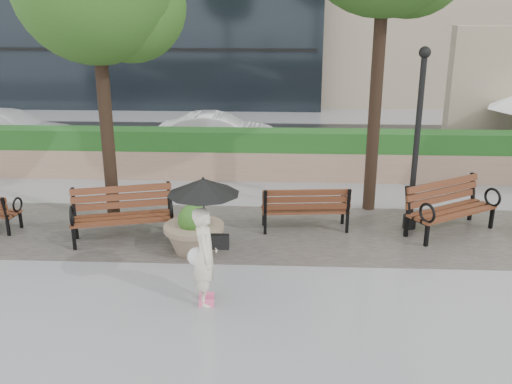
{
  "coord_description": "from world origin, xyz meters",
  "views": [
    {
      "loc": [
        -0.67,
        -8.26,
        4.69
      ],
      "look_at": [
        -1.19,
        2.44,
        1.1
      ],
      "focal_mm": 40.0,
      "sensor_mm": 36.0,
      "label": 1
    }
  ],
  "objects_px": {
    "bench_3": "(450,218)",
    "planter_left": "(194,234)",
    "pedestrian": "(204,229)",
    "bench_2": "(305,217)",
    "lamppost": "(416,153)",
    "bench_1": "(124,225)",
    "car_right": "(218,133)",
    "car_left": "(9,131)"
  },
  "relations": [
    {
      "from": "bench_3",
      "to": "planter_left",
      "type": "height_order",
      "value": "bench_3"
    },
    {
      "from": "pedestrian",
      "to": "bench_2",
      "type": "bearing_deg",
      "value": -34.47
    },
    {
      "from": "bench_3",
      "to": "lamppost",
      "type": "relative_size",
      "value": 0.55
    },
    {
      "from": "bench_1",
      "to": "car_right",
      "type": "height_order",
      "value": "car_right"
    },
    {
      "from": "bench_2",
      "to": "bench_3",
      "type": "height_order",
      "value": "bench_3"
    },
    {
      "from": "bench_3",
      "to": "car_right",
      "type": "distance_m",
      "value": 8.75
    },
    {
      "from": "planter_left",
      "to": "car_right",
      "type": "distance_m",
      "value": 7.91
    },
    {
      "from": "bench_2",
      "to": "lamppost",
      "type": "xyz_separation_m",
      "value": [
        2.27,
        0.17,
        1.4
      ]
    },
    {
      "from": "planter_left",
      "to": "bench_2",
      "type": "bearing_deg",
      "value": 30.2
    },
    {
      "from": "lamppost",
      "to": "pedestrian",
      "type": "distance_m",
      "value": 5.24
    },
    {
      "from": "bench_1",
      "to": "planter_left",
      "type": "xyz_separation_m",
      "value": [
        1.53,
        -0.51,
        0.06
      ]
    },
    {
      "from": "bench_2",
      "to": "bench_1",
      "type": "bearing_deg",
      "value": 6.2
    },
    {
      "from": "bench_1",
      "to": "pedestrian",
      "type": "xyz_separation_m",
      "value": [
        2.02,
        -2.42,
        0.95
      ]
    },
    {
      "from": "bench_1",
      "to": "bench_2",
      "type": "relative_size",
      "value": 1.14
    },
    {
      "from": "car_right",
      "to": "lamppost",
      "type": "bearing_deg",
      "value": -143.53
    },
    {
      "from": "planter_left",
      "to": "lamppost",
      "type": "distance_m",
      "value": 4.88
    },
    {
      "from": "bench_1",
      "to": "pedestrian",
      "type": "relative_size",
      "value": 1.03
    },
    {
      "from": "car_right",
      "to": "pedestrian",
      "type": "bearing_deg",
      "value": -175.49
    },
    {
      "from": "bench_1",
      "to": "bench_3",
      "type": "height_order",
      "value": "same"
    },
    {
      "from": "planter_left",
      "to": "car_left",
      "type": "height_order",
      "value": "car_left"
    },
    {
      "from": "bench_2",
      "to": "car_left",
      "type": "xyz_separation_m",
      "value": [
        -9.41,
        6.32,
        0.39
      ]
    },
    {
      "from": "bench_3",
      "to": "planter_left",
      "type": "xyz_separation_m",
      "value": [
        -5.27,
        -1.25,
        0.06
      ]
    },
    {
      "from": "bench_1",
      "to": "pedestrian",
      "type": "bearing_deg",
      "value": -65.37
    },
    {
      "from": "car_left",
      "to": "pedestrian",
      "type": "xyz_separation_m",
      "value": [
        7.7,
        -9.52,
        0.59
      ]
    },
    {
      "from": "bench_2",
      "to": "bench_3",
      "type": "relative_size",
      "value": 0.89
    },
    {
      "from": "bench_1",
      "to": "planter_left",
      "type": "bearing_deg",
      "value": -33.54
    },
    {
      "from": "bench_2",
      "to": "car_right",
      "type": "xyz_separation_m",
      "value": [
        -2.62,
        6.61,
        0.34
      ]
    },
    {
      "from": "planter_left",
      "to": "bench_1",
      "type": "bearing_deg",
      "value": 161.63
    },
    {
      "from": "bench_2",
      "to": "planter_left",
      "type": "bearing_deg",
      "value": 24.73
    },
    {
      "from": "bench_3",
      "to": "pedestrian",
      "type": "bearing_deg",
      "value": -179.1
    },
    {
      "from": "car_left",
      "to": "car_right",
      "type": "bearing_deg",
      "value": -87.36
    },
    {
      "from": "bench_1",
      "to": "car_right",
      "type": "relative_size",
      "value": 0.56
    },
    {
      "from": "lamppost",
      "to": "car_right",
      "type": "xyz_separation_m",
      "value": [
        -4.89,
        6.44,
        -1.06
      ]
    },
    {
      "from": "lamppost",
      "to": "car_right",
      "type": "bearing_deg",
      "value": 127.22
    },
    {
      "from": "bench_3",
      "to": "lamppost",
      "type": "bearing_deg",
      "value": 132.72
    },
    {
      "from": "bench_1",
      "to": "planter_left",
      "type": "relative_size",
      "value": 1.84
    },
    {
      "from": "car_right",
      "to": "bench_3",
      "type": "bearing_deg",
      "value": -140.22
    },
    {
      "from": "car_right",
      "to": "pedestrian",
      "type": "relative_size",
      "value": 1.83
    },
    {
      "from": "bench_2",
      "to": "lamppost",
      "type": "distance_m",
      "value": 2.67
    },
    {
      "from": "bench_1",
      "to": "car_left",
      "type": "height_order",
      "value": "car_left"
    },
    {
      "from": "bench_2",
      "to": "car_left",
      "type": "distance_m",
      "value": 11.35
    },
    {
      "from": "lamppost",
      "to": "pedestrian",
      "type": "bearing_deg",
      "value": -139.83
    }
  ]
}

